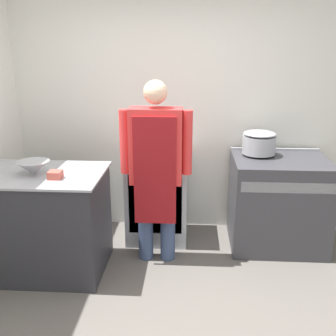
{
  "coord_description": "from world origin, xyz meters",
  "views": [
    {
      "loc": [
        0.24,
        -2.32,
        1.99
      ],
      "look_at": [
        0.04,
        1.0,
        0.94
      ],
      "focal_mm": 42.0,
      "sensor_mm": 36.0,
      "label": 1
    }
  ],
  "objects_px": {
    "fridge_unit": "(158,198)",
    "person_cook": "(156,163)",
    "mixing_bowl": "(34,168)",
    "stove": "(278,203)",
    "stock_pot": "(259,142)",
    "plastic_tub": "(55,175)"
  },
  "relations": [
    {
      "from": "person_cook",
      "to": "stove",
      "type": "bearing_deg",
      "value": 16.83
    },
    {
      "from": "person_cook",
      "to": "mixing_bowl",
      "type": "height_order",
      "value": "person_cook"
    },
    {
      "from": "person_cook",
      "to": "stock_pot",
      "type": "xyz_separation_m",
      "value": [
        0.99,
        0.49,
        0.08
      ]
    },
    {
      "from": "stove",
      "to": "plastic_tub",
      "type": "xyz_separation_m",
      "value": [
        -2.0,
        -0.73,
        0.5
      ]
    },
    {
      "from": "stove",
      "to": "stock_pot",
      "type": "relative_size",
      "value": 2.86
    },
    {
      "from": "fridge_unit",
      "to": "mixing_bowl",
      "type": "distance_m",
      "value": 1.35
    },
    {
      "from": "plastic_tub",
      "to": "stock_pot",
      "type": "xyz_separation_m",
      "value": [
        1.79,
        0.85,
        0.09
      ]
    },
    {
      "from": "mixing_bowl",
      "to": "person_cook",
      "type": "bearing_deg",
      "value": 14.74
    },
    {
      "from": "person_cook",
      "to": "mixing_bowl",
      "type": "xyz_separation_m",
      "value": [
        -1.02,
        -0.27,
        0.02
      ]
    },
    {
      "from": "stove",
      "to": "plastic_tub",
      "type": "height_order",
      "value": "plastic_tub"
    },
    {
      "from": "mixing_bowl",
      "to": "plastic_tub",
      "type": "height_order",
      "value": "mixing_bowl"
    },
    {
      "from": "fridge_unit",
      "to": "person_cook",
      "type": "relative_size",
      "value": 0.52
    },
    {
      "from": "plastic_tub",
      "to": "fridge_unit",
      "type": "bearing_deg",
      "value": 46.83
    },
    {
      "from": "fridge_unit",
      "to": "stock_pot",
      "type": "xyz_separation_m",
      "value": [
        1.02,
        0.03,
        0.61
      ]
    },
    {
      "from": "mixing_bowl",
      "to": "stock_pot",
      "type": "xyz_separation_m",
      "value": [
        2.01,
        0.76,
        0.07
      ]
    },
    {
      "from": "stove",
      "to": "fridge_unit",
      "type": "bearing_deg",
      "value": 175.43
    },
    {
      "from": "stove",
      "to": "fridge_unit",
      "type": "xyz_separation_m",
      "value": [
        -1.23,
        0.1,
        -0.02
      ]
    },
    {
      "from": "plastic_tub",
      "to": "stock_pot",
      "type": "height_order",
      "value": "stock_pot"
    },
    {
      "from": "stove",
      "to": "fridge_unit",
      "type": "distance_m",
      "value": 1.23
    },
    {
      "from": "stove",
      "to": "stock_pot",
      "type": "bearing_deg",
      "value": 148.6
    },
    {
      "from": "stove",
      "to": "person_cook",
      "type": "relative_size",
      "value": 0.55
    },
    {
      "from": "fridge_unit",
      "to": "person_cook",
      "type": "distance_m",
      "value": 0.7
    }
  ]
}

